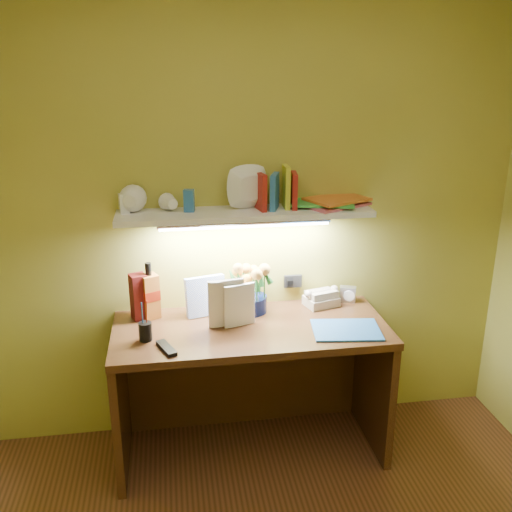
{
  "coord_description": "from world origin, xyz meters",
  "views": [
    {
      "loc": [
        -0.38,
        -1.41,
        2.03
      ],
      "look_at": [
        0.05,
        1.35,
        1.08
      ],
      "focal_mm": 40.0,
      "sensor_mm": 36.0,
      "label": 1
    }
  ],
  "objects": [
    {
      "name": "desk",
      "position": [
        0.0,
        1.2,
        0.38
      ],
      "size": [
        1.4,
        0.6,
        0.75
      ],
      "primitive_type": "cube",
      "color": "#341C0E",
      "rests_on": "ground"
    },
    {
      "name": "flower_bouquet",
      "position": [
        0.03,
        1.39,
        0.91
      ],
      "size": [
        0.2,
        0.2,
        0.31
      ],
      "primitive_type": null,
      "rotation": [
        0.0,
        0.0,
        0.04
      ],
      "color": "#091236",
      "rests_on": "desk"
    },
    {
      "name": "telephone",
      "position": [
        0.42,
        1.4,
        0.8
      ],
      "size": [
        0.2,
        0.17,
        0.1
      ],
      "primitive_type": null,
      "rotation": [
        0.0,
        0.0,
        0.28
      ],
      "color": "beige",
      "rests_on": "desk"
    },
    {
      "name": "desk_clock",
      "position": [
        0.58,
        1.43,
        0.79
      ],
      "size": [
        0.1,
        0.07,
        0.09
      ],
      "primitive_type": "cube",
      "rotation": [
        0.0,
        0.0,
        -0.38
      ],
      "color": "#B1B0B4",
      "rests_on": "desk"
    },
    {
      "name": "whisky_bottle",
      "position": [
        -0.5,
        1.39,
        0.9
      ],
      "size": [
        0.11,
        0.11,
        0.3
      ],
      "primitive_type": null,
      "rotation": [
        0.0,
        0.0,
        0.43
      ],
      "color": "#C26C26",
      "rests_on": "desk"
    },
    {
      "name": "whisky_box",
      "position": [
        -0.56,
        1.39,
        0.87
      ],
      "size": [
        0.1,
        0.1,
        0.25
      ],
      "primitive_type": "cube",
      "rotation": [
        0.0,
        0.0,
        0.36
      ],
      "color": "#510F0E",
      "rests_on": "desk"
    },
    {
      "name": "pen_cup",
      "position": [
        -0.53,
        1.13,
        0.83
      ],
      "size": [
        0.08,
        0.08,
        0.16
      ],
      "primitive_type": "cylinder",
      "rotation": [
        0.0,
        0.0,
        -0.39
      ],
      "color": "black",
      "rests_on": "desk"
    },
    {
      "name": "art_card",
      "position": [
        -0.22,
        1.38,
        0.86
      ],
      "size": [
        0.22,
        0.09,
        0.21
      ],
      "primitive_type": null,
      "rotation": [
        0.0,
        0.0,
        0.25
      ],
      "color": "white",
      "rests_on": "desk"
    },
    {
      "name": "tv_remote",
      "position": [
        -0.43,
        1.02,
        0.76
      ],
      "size": [
        0.1,
        0.17,
        0.02
      ],
      "primitive_type": "cube",
      "rotation": [
        0.0,
        0.0,
        0.39
      ],
      "color": "black",
      "rests_on": "desk"
    },
    {
      "name": "blue_folder",
      "position": [
        0.47,
        1.08,
        0.75
      ],
      "size": [
        0.36,
        0.29,
        0.01
      ],
      "primitive_type": "cube",
      "rotation": [
        0.0,
        0.0,
        -0.13
      ],
      "color": "#2B68B3",
      "rests_on": "desk"
    },
    {
      "name": "desk_book_a",
      "position": [
        -0.21,
        1.21,
        0.88
      ],
      "size": [
        0.19,
        0.05,
        0.25
      ],
      "primitive_type": "imported",
      "rotation": [
        0.0,
        0.0,
        0.12
      ],
      "color": "silver",
      "rests_on": "desk"
    },
    {
      "name": "desk_book_b",
      "position": [
        -0.13,
        1.2,
        0.86
      ],
      "size": [
        0.16,
        0.06,
        0.23
      ],
      "primitive_type": "imported",
      "rotation": [
        0.0,
        0.0,
        0.25
      ],
      "color": "white",
      "rests_on": "desk"
    },
    {
      "name": "wall_shelf",
      "position": [
        0.02,
        1.38,
        1.34
      ],
      "size": [
        1.33,
        0.38,
        0.25
      ],
      "color": "white",
      "rests_on": "ground"
    }
  ]
}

